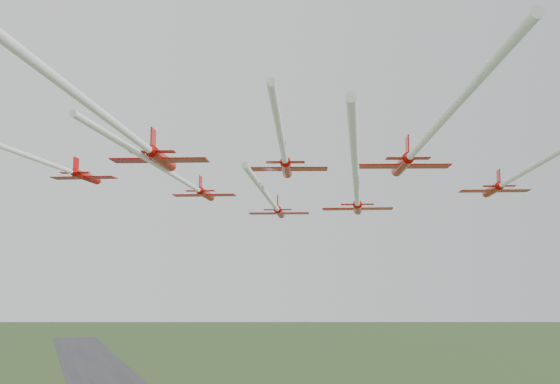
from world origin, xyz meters
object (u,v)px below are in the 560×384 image
object	(u,v)px
jet_lead	(273,204)
jet_row2_left	(183,181)
jet_row4_left	(120,127)
jet_row3_mid	(284,156)
jet_row2_right	(357,192)
jet_row3_right	(515,177)
jet_row4_right	(419,146)
jet_row3_left	(26,155)

from	to	relation	value
jet_lead	jet_row2_left	bearing A→B (deg)	-117.35
jet_row4_left	jet_row3_mid	bearing A→B (deg)	60.19
jet_row2_right	jet_row3_right	distance (m)	17.44
jet_lead	jet_row4_right	bearing A→B (deg)	-68.92
jet_lead	jet_row4_left	size ratio (longest dim) A/B	0.86
jet_row3_left	jet_row3_right	xyz separation A→B (m)	(49.48, -11.99, -1.84)
jet_row2_right	jet_row3_mid	xyz separation A→B (m)	(-9.51, -2.60, 3.30)
jet_lead	jet_row3_right	world-z (taller)	jet_lead
jet_row3_left	jet_row3_right	world-z (taller)	jet_row3_left
jet_row2_left	jet_row3_right	distance (m)	38.38
jet_row4_left	jet_row4_right	xyz separation A→B (m)	(25.94, -2.00, -0.47)
jet_row3_mid	jet_row4_left	world-z (taller)	jet_row3_mid
jet_row4_left	jet_lead	bearing A→B (deg)	79.38
jet_row2_left	jet_row4_right	size ratio (longest dim) A/B	1.08
jet_row3_mid	jet_row3_right	size ratio (longest dim) A/B	0.96
jet_row2_right	jet_row4_right	bearing A→B (deg)	-73.88
jet_row4_right	jet_row4_left	bearing A→B (deg)	-165.87
jet_row2_right	jet_row4_left	world-z (taller)	jet_row4_left
jet_lead	jet_row2_right	world-z (taller)	jet_lead
jet_row2_right	jet_row4_left	bearing A→B (deg)	-124.02
jet_row3_left	jet_row3_mid	xyz separation A→B (m)	(26.56, -3.46, 0.68)
jet_row2_left	jet_row4_right	xyz separation A→B (m)	(15.50, -31.15, -0.24)
jet_row3_right	jet_row3_mid	bearing A→B (deg)	-179.42
jet_row2_right	jet_row4_left	size ratio (longest dim) A/B	1.07
jet_row4_left	jet_row3_right	bearing A→B (deg)	30.30
jet_row2_right	jet_row3_left	xyz separation A→B (m)	(-36.07, 0.86, 2.62)
jet_row2_left	jet_row2_right	world-z (taller)	jet_row2_left
jet_row3_mid	jet_row2_left	bearing A→B (deg)	141.68
jet_row3_left	jet_row3_right	size ratio (longest dim) A/B	1.21
jet_row3_left	jet_row2_right	bearing A→B (deg)	23.17
jet_row2_right	jet_row3_left	bearing A→B (deg)	-158.11
jet_lead	jet_row2_left	distance (m)	20.78
jet_row3_mid	jet_row4_left	xyz separation A→B (m)	(-18.98, -15.71, -1.12)
jet_row2_right	jet_row4_right	distance (m)	20.54
jet_row2_right	jet_row3_mid	distance (m)	10.39
jet_row2_left	jet_row3_right	size ratio (longest dim) A/B	1.17
jet_row3_mid	jet_row3_right	bearing A→B (deg)	-1.15
jet_row2_left	jet_row4_left	distance (m)	30.96
jet_row4_right	jet_row3_mid	bearing A→B (deg)	130.00
jet_row2_right	jet_row4_right	xyz separation A→B (m)	(-2.54, -20.31, 1.71)
jet_row2_left	jet_row4_left	world-z (taller)	jet_row4_left
jet_row4_left	jet_row3_left	bearing A→B (deg)	132.16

